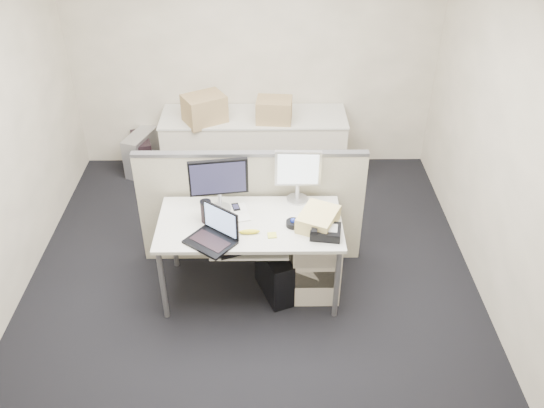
{
  "coord_description": "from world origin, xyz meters",
  "views": [
    {
      "loc": [
        0.15,
        -3.75,
        3.52
      ],
      "look_at": [
        0.18,
        0.15,
        0.81
      ],
      "focal_mm": 38.0,
      "sensor_mm": 36.0,
      "label": 1
    }
  ],
  "objects_px": {
    "monitor_main": "(219,186)",
    "desk_phone": "(326,232)",
    "desk": "(250,229)",
    "laptop": "(209,229)"
  },
  "relations": [
    {
      "from": "desk_phone",
      "to": "desk",
      "type": "bearing_deg",
      "value": 172.11
    },
    {
      "from": "desk",
      "to": "desk_phone",
      "type": "height_order",
      "value": "desk_phone"
    },
    {
      "from": "desk_phone",
      "to": "laptop",
      "type": "bearing_deg",
      "value": -165.61
    },
    {
      "from": "laptop",
      "to": "desk_phone",
      "type": "bearing_deg",
      "value": 43.64
    },
    {
      "from": "desk",
      "to": "desk_phone",
      "type": "xyz_separation_m",
      "value": [
        0.6,
        -0.18,
        0.1
      ]
    },
    {
      "from": "monitor_main",
      "to": "desk_phone",
      "type": "height_order",
      "value": "monitor_main"
    },
    {
      "from": "desk",
      "to": "monitor_main",
      "type": "bearing_deg",
      "value": 144.25
    },
    {
      "from": "monitor_main",
      "to": "desk_phone",
      "type": "relative_size",
      "value": 2.04
    },
    {
      "from": "desk",
      "to": "laptop",
      "type": "height_order",
      "value": "laptop"
    },
    {
      "from": "desk",
      "to": "laptop",
      "type": "bearing_deg",
      "value": -138.24
    }
  ]
}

